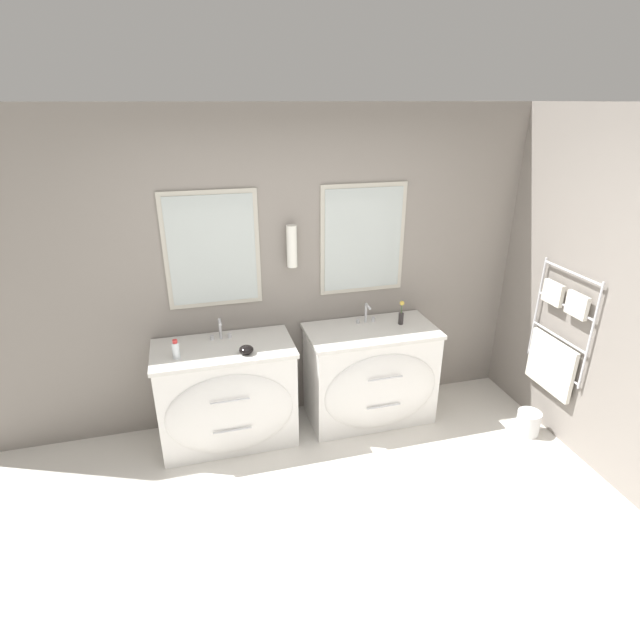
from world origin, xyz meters
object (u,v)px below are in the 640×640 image
(vanity_left, at_px, (227,396))
(toiletry_bottle, at_px, (176,350))
(waste_bin, at_px, (528,422))
(vanity_right, at_px, (371,375))
(amenity_bowl, at_px, (246,350))
(flower_vase, at_px, (401,315))

(vanity_left, distance_m, toiletry_bottle, 0.60)
(toiletry_bottle, distance_m, waste_bin, 2.96)
(vanity_right, xyz_separation_m, amenity_bowl, (-1.07, -0.12, 0.45))
(vanity_left, bearing_deg, vanity_right, 0.00)
(toiletry_bottle, bearing_deg, waste_bin, -10.36)
(toiletry_bottle, height_order, amenity_bowl, toiletry_bottle)
(amenity_bowl, relative_size, waste_bin, 0.53)
(toiletry_bottle, xyz_separation_m, amenity_bowl, (0.51, -0.07, -0.04))
(flower_vase, bearing_deg, vanity_right, -165.01)
(toiletry_bottle, relative_size, amenity_bowl, 1.36)
(flower_vase, height_order, waste_bin, flower_vase)
(amenity_bowl, height_order, flower_vase, flower_vase)
(toiletry_bottle, bearing_deg, amenity_bowl, -7.45)
(vanity_right, bearing_deg, flower_vase, 14.99)
(toiletry_bottle, xyz_separation_m, waste_bin, (2.79, -0.51, -0.81))
(waste_bin, bearing_deg, amenity_bowl, 169.00)
(vanity_left, xyz_separation_m, vanity_right, (1.23, 0.00, 0.00))
(amenity_bowl, distance_m, flower_vase, 1.36)
(toiletry_bottle, bearing_deg, vanity_right, 2.09)
(flower_vase, distance_m, waste_bin, 1.41)
(vanity_left, xyz_separation_m, toiletry_bottle, (-0.34, -0.06, 0.49))
(vanity_right, distance_m, waste_bin, 1.38)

